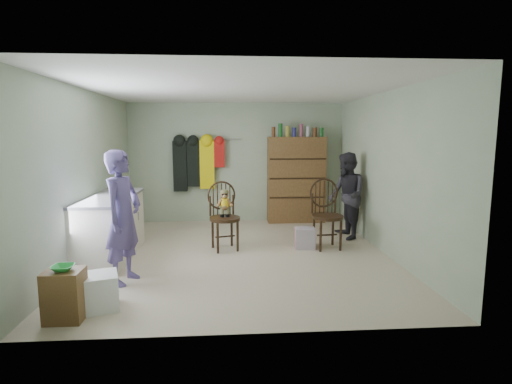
{
  "coord_description": "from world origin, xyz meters",
  "views": [
    {
      "loc": [
        -0.19,
        -5.99,
        1.84
      ],
      "look_at": [
        0.25,
        0.2,
        0.95
      ],
      "focal_mm": 28.0,
      "sensor_mm": 36.0,
      "label": 1
    }
  ],
  "objects": [
    {
      "name": "striped_bag",
      "position": [
        1.06,
        0.28,
        0.17
      ],
      "size": [
        0.34,
        0.27,
        0.34
      ],
      "primitive_type": "cube",
      "rotation": [
        0.0,
        0.0,
        -0.08
      ],
      "color": "#E57275",
      "rests_on": "ground"
    },
    {
      "name": "ground_plane",
      "position": [
        0.0,
        0.0,
        0.0
      ],
      "size": [
        5.0,
        5.0,
        0.0
      ],
      "primitive_type": "plane",
      "color": "beige",
      "rests_on": "ground"
    },
    {
      "name": "room_walls",
      "position": [
        0.0,
        0.53,
        1.58
      ],
      "size": [
        5.0,
        5.0,
        5.0
      ],
      "color": "#ACBB9C",
      "rests_on": "ground"
    },
    {
      "name": "person_right",
      "position": [
        1.91,
        0.88,
        0.77
      ],
      "size": [
        0.63,
        0.79,
        1.54
      ],
      "primitive_type": "imported",
      "rotation": [
        0.0,
        0.0,
        -1.51
      ],
      "color": "#2D2B33",
      "rests_on": "ground"
    },
    {
      "name": "bowl",
      "position": [
        -1.82,
        -2.08,
        0.54
      ],
      "size": [
        0.22,
        0.22,
        0.05
      ],
      "primitive_type": "imported",
      "color": "green",
      "rests_on": "stool"
    },
    {
      "name": "coat_rack",
      "position": [
        -0.83,
        2.38,
        1.25
      ],
      "size": [
        1.42,
        0.12,
        1.09
      ],
      "color": "#99999E",
      "rests_on": "ground"
    },
    {
      "name": "plastic_tub",
      "position": [
        -1.58,
        -1.84,
        0.19
      ],
      "size": [
        0.49,
        0.48,
        0.38
      ],
      "primitive_type": "cube",
      "rotation": [
        0.0,
        0.0,
        0.31
      ],
      "color": "white",
      "rests_on": "ground"
    },
    {
      "name": "chair_far",
      "position": [
        1.41,
        0.31,
        0.61
      ],
      "size": [
        0.55,
        0.55,
        1.13
      ],
      "rotation": [
        0.0,
        0.0,
        0.1
      ],
      "color": "#311F11",
      "rests_on": "ground"
    },
    {
      "name": "stool",
      "position": [
        -1.82,
        -2.08,
        0.26
      ],
      "size": [
        0.36,
        0.31,
        0.52
      ],
      "primitive_type": "cube",
      "color": "brown",
      "rests_on": "ground"
    },
    {
      "name": "dresser",
      "position": [
        1.25,
        2.3,
        0.91
      ],
      "size": [
        1.2,
        0.39,
        2.07
      ],
      "color": "brown",
      "rests_on": "ground"
    },
    {
      "name": "chair_front",
      "position": [
        -0.26,
        0.34,
        0.63
      ],
      "size": [
        0.6,
        0.6,
        1.1
      ],
      "rotation": [
        0.0,
        0.0,
        0.27
      ],
      "color": "#311F11",
      "rests_on": "ground"
    },
    {
      "name": "counter",
      "position": [
        -1.95,
        0.0,
        0.47
      ],
      "size": [
        0.64,
        1.86,
        0.94
      ],
      "color": "silver",
      "rests_on": "ground"
    },
    {
      "name": "person_left",
      "position": [
        -1.49,
        -1.04,
        0.83
      ],
      "size": [
        0.56,
        0.7,
        1.66
      ],
      "primitive_type": "imported",
      "rotation": [
        0.0,
        0.0,
        1.26
      ],
      "color": "#554783",
      "rests_on": "ground"
    }
  ]
}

